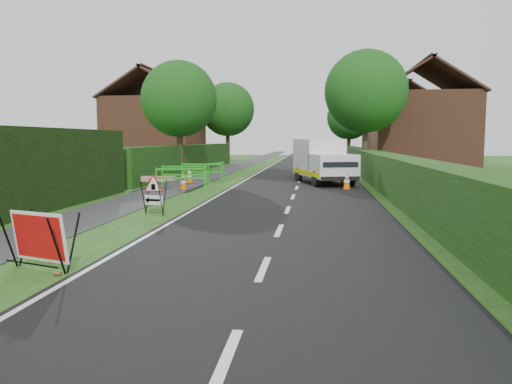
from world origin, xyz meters
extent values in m
plane|color=#214E16|center=(0.00, 0.00, 0.00)|extent=(120.00, 120.00, 0.00)
cube|color=black|center=(2.50, 35.00, 0.00)|extent=(6.00, 90.00, 0.02)
cube|color=#2D2D30|center=(-3.00, 35.00, 0.01)|extent=(2.00, 90.00, 0.02)
cube|color=#14380F|center=(-5.00, 22.00, 0.00)|extent=(1.00, 24.00, 1.80)
cube|color=#14380F|center=(6.50, 16.00, 0.00)|extent=(1.20, 50.00, 1.50)
cube|color=brown|center=(-10.00, 30.00, 2.75)|extent=(7.00, 7.00, 5.50)
cube|color=#331E19|center=(-11.75, 30.00, 6.59)|extent=(4.00, 7.40, 2.58)
cube|color=#331E19|center=(-8.25, 30.00, 6.59)|extent=(4.00, 7.40, 2.58)
cube|color=#331E19|center=(-10.00, 30.00, 7.69)|extent=(0.25, 7.40, 0.18)
cube|color=brown|center=(11.00, 28.00, 2.75)|extent=(7.00, 7.00, 5.50)
cube|color=#331E19|center=(9.25, 28.00, 6.59)|extent=(4.00, 7.40, 2.58)
cube|color=#331E19|center=(12.75, 28.00, 6.59)|extent=(4.00, 7.40, 2.58)
cube|color=#331E19|center=(11.00, 28.00, 7.69)|extent=(0.25, 7.40, 0.18)
cube|color=brown|center=(12.00, 42.00, 2.75)|extent=(7.00, 7.00, 5.50)
cube|color=#331E19|center=(10.25, 42.00, 6.59)|extent=(4.00, 7.40, 2.58)
cube|color=#331E19|center=(13.75, 42.00, 6.59)|extent=(4.00, 7.40, 2.58)
cube|color=#331E19|center=(12.00, 42.00, 7.69)|extent=(0.25, 7.40, 0.18)
cylinder|color=#2D2116|center=(-4.60, 18.00, 1.31)|extent=(0.36, 0.36, 2.62)
sphere|color=#143E10|center=(-4.60, 18.00, 4.50)|extent=(4.40, 4.40, 4.40)
cylinder|color=#2D2116|center=(6.40, 22.00, 1.49)|extent=(0.36, 0.36, 2.97)
sphere|color=#143E10|center=(6.40, 22.00, 5.18)|extent=(5.20, 5.20, 5.20)
cylinder|color=#2D2116|center=(-4.60, 34.00, 1.40)|extent=(0.36, 0.36, 2.80)
sphere|color=#143E10|center=(-4.60, 34.00, 4.84)|extent=(4.80, 4.80, 4.80)
cylinder|color=#2D2116|center=(6.40, 38.00, 1.22)|extent=(0.36, 0.36, 2.45)
sphere|color=#143E10|center=(6.40, 38.00, 4.23)|extent=(4.20, 4.20, 4.20)
cylinder|color=black|center=(-1.67, -3.00, 0.49)|extent=(0.14, 0.33, 0.94)
cylinder|color=black|center=(-1.56, -2.67, 0.49)|extent=(0.14, 0.33, 0.94)
cylinder|color=black|center=(-0.64, -3.35, 0.49)|extent=(0.14, 0.33, 0.94)
cylinder|color=black|center=(-0.53, -3.02, 0.49)|extent=(0.14, 0.33, 0.94)
cylinder|color=black|center=(-1.16, -3.20, 0.16)|extent=(1.10, 0.40, 0.03)
cube|color=white|center=(-1.11, -3.03, 0.57)|extent=(1.14, 0.50, 0.82)
cube|color=red|center=(-1.11, -3.05, 0.57)|extent=(1.03, 0.45, 0.72)
cylinder|color=black|center=(-1.48, 2.93, 0.51)|extent=(0.07, 0.31, 0.99)
cylinder|color=black|center=(-1.44, 3.18, 0.51)|extent=(0.07, 0.31, 0.99)
cylinder|color=black|center=(-0.95, 2.85, 0.51)|extent=(0.07, 0.31, 0.99)
cylinder|color=black|center=(-0.91, 3.09, 0.51)|extent=(0.07, 0.31, 0.99)
cube|color=white|center=(-1.20, 2.99, 0.45)|extent=(0.55, 0.11, 0.27)
cube|color=black|center=(-1.20, 2.98, 0.45)|extent=(0.39, 0.07, 0.06)
cone|color=black|center=(-1.41, 3.01, 0.45)|extent=(0.15, 0.18, 0.16)
cube|color=black|center=(-1.20, 2.98, 0.82)|extent=(0.12, 0.03, 0.16)
cube|color=silver|center=(3.45, 14.65, 1.28)|extent=(2.65, 3.39, 1.78)
cube|color=silver|center=(4.12, 12.50, 0.93)|extent=(2.33, 2.38, 1.09)
cube|color=black|center=(4.39, 11.62, 1.20)|extent=(1.61, 0.68, 0.50)
cube|color=yellow|center=(2.81, 13.55, 0.57)|extent=(1.38, 4.37, 0.22)
cube|color=yellow|center=(4.60, 14.10, 0.57)|extent=(1.38, 4.37, 0.22)
cube|color=black|center=(4.39, 11.62, 0.44)|extent=(1.76, 0.64, 0.18)
cylinder|color=black|center=(3.34, 12.20, 0.37)|extent=(0.43, 0.77, 0.74)
cylinder|color=black|center=(4.93, 12.70, 0.37)|extent=(0.43, 0.77, 0.74)
cylinder|color=black|center=(2.45, 15.05, 0.37)|extent=(0.43, 0.77, 0.74)
cylinder|color=black|center=(4.04, 15.54, 0.37)|extent=(0.43, 0.77, 0.74)
cube|color=black|center=(4.65, 11.02, 0.02)|extent=(0.38, 0.38, 0.04)
cone|color=#E25D07|center=(4.65, 11.02, 0.42)|extent=(0.32, 0.32, 0.75)
cylinder|color=white|center=(4.65, 11.02, 0.38)|extent=(0.25, 0.25, 0.14)
cylinder|color=white|center=(4.65, 11.02, 0.56)|extent=(0.17, 0.17, 0.10)
cube|color=black|center=(4.67, 14.16, 0.02)|extent=(0.38, 0.38, 0.04)
cone|color=#E25D07|center=(4.67, 14.16, 0.42)|extent=(0.32, 0.32, 0.75)
cylinder|color=white|center=(4.67, 14.16, 0.38)|extent=(0.25, 0.25, 0.14)
cylinder|color=white|center=(4.67, 14.16, 0.56)|extent=(0.17, 0.17, 0.10)
cube|color=black|center=(5.10, 16.55, 0.02)|extent=(0.38, 0.38, 0.04)
cone|color=#E25D07|center=(5.10, 16.55, 0.42)|extent=(0.32, 0.32, 0.75)
cylinder|color=white|center=(5.10, 16.55, 0.38)|extent=(0.25, 0.25, 0.14)
cylinder|color=white|center=(5.10, 16.55, 0.56)|extent=(0.17, 0.17, 0.10)
cube|color=black|center=(-2.22, 9.96, 0.02)|extent=(0.38, 0.38, 0.04)
cone|color=#E25D07|center=(-2.22, 9.96, 0.42)|extent=(0.32, 0.32, 0.75)
cylinder|color=white|center=(-2.22, 9.96, 0.38)|extent=(0.25, 0.25, 0.14)
cylinder|color=white|center=(-2.22, 9.96, 0.56)|extent=(0.17, 0.17, 0.10)
cube|color=black|center=(-2.75, 12.98, 0.02)|extent=(0.38, 0.38, 0.04)
cone|color=#E25D07|center=(-2.75, 12.98, 0.42)|extent=(0.32, 0.32, 0.75)
cylinder|color=white|center=(-2.75, 12.98, 0.38)|extent=(0.25, 0.25, 0.14)
cylinder|color=white|center=(-2.75, 12.98, 0.56)|extent=(0.17, 0.17, 0.10)
cube|color=#20981B|center=(-3.26, 9.49, 0.50)|extent=(0.06, 0.06, 1.00)
cube|color=#20981B|center=(-1.32, 10.00, 0.50)|extent=(0.06, 0.06, 1.00)
cube|color=#20981B|center=(-2.29, 9.75, 0.92)|extent=(1.95, 0.56, 0.08)
cube|color=#20981B|center=(-2.29, 9.75, 0.55)|extent=(1.95, 0.56, 0.08)
cube|color=#20981B|center=(-3.26, 9.49, 0.02)|extent=(0.15, 0.35, 0.04)
cube|color=#20981B|center=(-1.32, 10.00, 0.02)|extent=(0.15, 0.35, 0.04)
cube|color=#20981B|center=(-3.63, 11.51, 0.50)|extent=(0.06, 0.06, 1.00)
cube|color=#20981B|center=(-1.66, 11.84, 0.50)|extent=(0.06, 0.06, 1.00)
cube|color=#20981B|center=(-2.65, 11.67, 0.92)|extent=(1.98, 0.37, 0.08)
cube|color=#20981B|center=(-2.65, 11.67, 0.55)|extent=(1.98, 0.37, 0.08)
cube|color=#20981B|center=(-3.63, 11.51, 0.02)|extent=(0.12, 0.36, 0.04)
cube|color=#20981B|center=(-1.66, 11.84, 0.02)|extent=(0.12, 0.36, 0.04)
cube|color=#20981B|center=(-3.31, 13.75, 0.50)|extent=(0.05, 0.05, 1.00)
cube|color=#20981B|center=(-1.32, 13.90, 0.50)|extent=(0.05, 0.05, 1.00)
cube|color=#20981B|center=(-2.32, 13.83, 0.92)|extent=(2.00, 0.20, 0.08)
cube|color=#20981B|center=(-2.32, 13.83, 0.55)|extent=(2.00, 0.20, 0.08)
cube|color=#20981B|center=(-3.31, 13.75, 0.02)|extent=(0.09, 0.35, 0.04)
cube|color=#20981B|center=(-1.32, 13.90, 0.02)|extent=(0.09, 0.35, 0.04)
cube|color=#20981B|center=(-1.99, 13.81, 0.50)|extent=(0.06, 0.06, 1.00)
cube|color=#20981B|center=(-1.58, 15.77, 0.50)|extent=(0.06, 0.06, 1.00)
cube|color=#20981B|center=(-1.79, 14.79, 0.92)|extent=(0.45, 1.97, 0.08)
cube|color=#20981B|center=(-1.79, 14.79, 0.55)|extent=(0.45, 1.97, 0.08)
cube|color=#20981B|center=(-1.99, 13.81, 0.02)|extent=(0.35, 0.13, 0.04)
cube|color=#20981B|center=(-1.58, 15.77, 0.02)|extent=(0.35, 0.13, 0.04)
cube|color=red|center=(-3.46, 10.35, 0.00)|extent=(1.50, 0.18, 0.25)
cylinder|color=#BF7F4C|center=(-0.70, -3.24, 0.00)|extent=(0.12, 0.07, 0.07)
imported|color=silver|center=(2.94, 27.81, 0.60)|extent=(2.77, 3.81, 1.21)
camera|label=1|loc=(3.35, -10.51, 2.14)|focal=35.00mm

